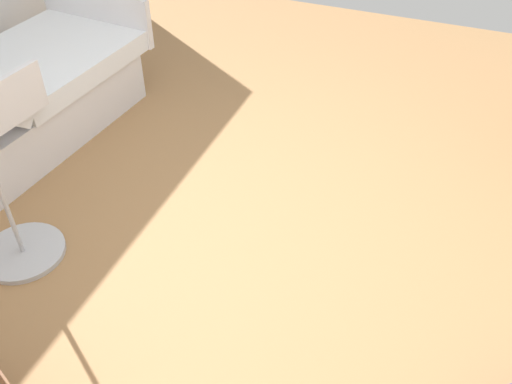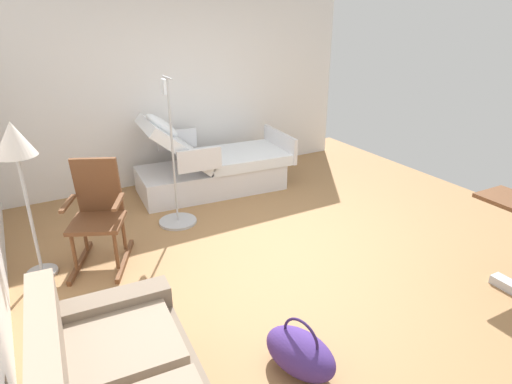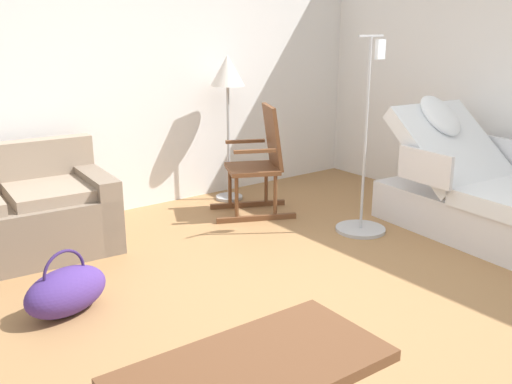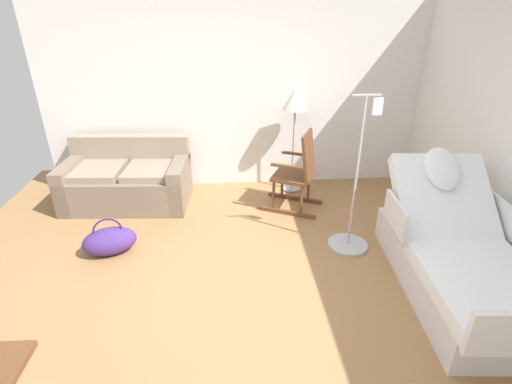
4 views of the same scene
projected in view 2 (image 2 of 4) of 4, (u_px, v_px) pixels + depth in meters
The scene contains 7 objects.
ground_plane at pixel (279, 250), 4.61m from camera, with size 6.42×6.42×0.00m, color #9E7247.
side_wall at pixel (181, 85), 6.19m from camera, with size 0.10×5.19×2.70m, color white.
hospital_bed at pixel (211, 168), 6.04m from camera, with size 1.13×2.13×1.19m.
rocking_chair at pixel (98, 214), 4.25m from camera, with size 0.89×0.75×1.05m.
floor_lamp at pixel (16, 150), 3.73m from camera, with size 0.34×0.34×1.48m.
duffel_bag at pixel (300, 353), 3.02m from camera, with size 0.63×0.46×0.43m.
iv_pole at pixel (176, 203), 5.11m from camera, with size 0.44×0.44×1.69m.
Camera 2 is at (-3.37, 2.20, 2.34)m, focal length 30.85 mm.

